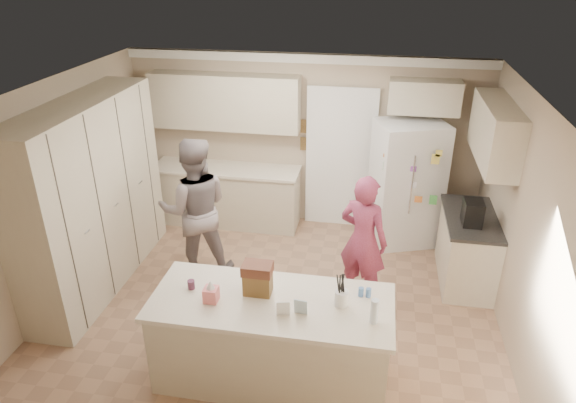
% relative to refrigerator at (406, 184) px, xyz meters
% --- Properties ---
extents(floor, '(5.20, 4.60, 0.02)m').
position_rel_refrigerator_xyz_m(floor, '(-1.52, -1.90, -0.91)').
color(floor, '#967154').
rests_on(floor, ground).
extents(ceiling, '(5.20, 4.60, 0.02)m').
position_rel_refrigerator_xyz_m(ceiling, '(-1.52, -1.90, 1.71)').
color(ceiling, white).
rests_on(ceiling, wall_back).
extents(wall_back, '(5.20, 0.02, 2.60)m').
position_rel_refrigerator_xyz_m(wall_back, '(-1.52, 0.41, 0.40)').
color(wall_back, tan).
rests_on(wall_back, ground).
extents(wall_front, '(5.20, 0.02, 2.60)m').
position_rel_refrigerator_xyz_m(wall_front, '(-1.52, -4.21, 0.40)').
color(wall_front, tan).
rests_on(wall_front, ground).
extents(wall_left, '(0.02, 4.60, 2.60)m').
position_rel_refrigerator_xyz_m(wall_left, '(-4.13, -1.90, 0.40)').
color(wall_left, tan).
rests_on(wall_left, ground).
extents(wall_right, '(0.02, 4.60, 2.60)m').
position_rel_refrigerator_xyz_m(wall_right, '(1.09, -1.90, 0.40)').
color(wall_right, tan).
rests_on(wall_right, ground).
extents(crown_back, '(5.20, 0.08, 0.12)m').
position_rel_refrigerator_xyz_m(crown_back, '(-1.52, 0.36, 1.63)').
color(crown_back, white).
rests_on(crown_back, wall_back).
extents(pantry_bank, '(0.60, 2.60, 2.35)m').
position_rel_refrigerator_xyz_m(pantry_bank, '(-3.82, -1.70, 0.28)').
color(pantry_bank, beige).
rests_on(pantry_bank, floor).
extents(back_base_cab, '(2.20, 0.60, 0.88)m').
position_rel_refrigerator_xyz_m(back_base_cab, '(-2.67, 0.10, -0.46)').
color(back_base_cab, beige).
rests_on(back_base_cab, floor).
extents(back_countertop, '(2.24, 0.63, 0.04)m').
position_rel_refrigerator_xyz_m(back_countertop, '(-2.67, 0.09, 0.00)').
color(back_countertop, beige).
rests_on(back_countertop, back_base_cab).
extents(back_upper_cab, '(2.20, 0.35, 0.80)m').
position_rel_refrigerator_xyz_m(back_upper_cab, '(-2.67, 0.22, 1.00)').
color(back_upper_cab, beige).
rests_on(back_upper_cab, wall_back).
extents(doorway_opening, '(0.90, 0.06, 2.10)m').
position_rel_refrigerator_xyz_m(doorway_opening, '(-0.97, 0.38, 0.15)').
color(doorway_opening, black).
rests_on(doorway_opening, floor).
extents(doorway_casing, '(1.02, 0.03, 2.22)m').
position_rel_refrigerator_xyz_m(doorway_casing, '(-0.97, 0.34, 0.15)').
color(doorway_casing, white).
rests_on(doorway_casing, floor).
extents(wall_frame_upper, '(0.15, 0.02, 0.20)m').
position_rel_refrigerator_xyz_m(wall_frame_upper, '(-1.50, 0.37, 0.65)').
color(wall_frame_upper, brown).
rests_on(wall_frame_upper, wall_back).
extents(wall_frame_lower, '(0.15, 0.02, 0.20)m').
position_rel_refrigerator_xyz_m(wall_frame_lower, '(-1.50, 0.37, 0.38)').
color(wall_frame_lower, brown).
rests_on(wall_frame_lower, wall_back).
extents(refrigerator, '(1.08, 0.96, 1.80)m').
position_rel_refrigerator_xyz_m(refrigerator, '(0.00, 0.00, 0.00)').
color(refrigerator, white).
rests_on(refrigerator, floor).
extents(fridge_seam, '(0.02, 0.02, 1.78)m').
position_rel_refrigerator_xyz_m(fridge_seam, '(0.00, -0.35, 0.00)').
color(fridge_seam, gray).
rests_on(fridge_seam, refrigerator).
extents(fridge_dispenser, '(0.22, 0.03, 0.35)m').
position_rel_refrigerator_xyz_m(fridge_dispenser, '(-0.22, -0.37, 0.25)').
color(fridge_dispenser, black).
rests_on(fridge_dispenser, refrigerator).
extents(fridge_handle_l, '(0.02, 0.02, 0.85)m').
position_rel_refrigerator_xyz_m(fridge_handle_l, '(-0.05, -0.37, 0.15)').
color(fridge_handle_l, silver).
rests_on(fridge_handle_l, refrigerator).
extents(fridge_handle_r, '(0.02, 0.02, 0.85)m').
position_rel_refrigerator_xyz_m(fridge_handle_r, '(0.05, -0.37, 0.15)').
color(fridge_handle_r, silver).
rests_on(fridge_handle_r, refrigerator).
extents(over_fridge_cab, '(0.95, 0.35, 0.45)m').
position_rel_refrigerator_xyz_m(over_fridge_cab, '(0.13, 0.22, 1.20)').
color(over_fridge_cab, beige).
rests_on(over_fridge_cab, wall_back).
extents(right_base_cab, '(0.60, 1.20, 0.88)m').
position_rel_refrigerator_xyz_m(right_base_cab, '(0.78, -0.90, -0.46)').
color(right_base_cab, beige).
rests_on(right_base_cab, floor).
extents(right_countertop, '(0.63, 1.24, 0.04)m').
position_rel_refrigerator_xyz_m(right_countertop, '(0.77, -0.90, 0.00)').
color(right_countertop, '#2D2B28').
rests_on(right_countertop, right_base_cab).
extents(right_upper_cab, '(0.35, 1.50, 0.70)m').
position_rel_refrigerator_xyz_m(right_upper_cab, '(0.90, -0.70, 1.05)').
color(right_upper_cab, beige).
rests_on(right_upper_cab, wall_right).
extents(coffee_maker, '(0.22, 0.28, 0.30)m').
position_rel_refrigerator_xyz_m(coffee_maker, '(0.73, -1.10, 0.17)').
color(coffee_maker, black).
rests_on(coffee_maker, right_countertop).
extents(island_base, '(2.20, 0.90, 0.88)m').
position_rel_refrigerator_xyz_m(island_base, '(-1.32, -3.00, -0.46)').
color(island_base, beige).
rests_on(island_base, floor).
extents(island_top, '(2.28, 0.96, 0.05)m').
position_rel_refrigerator_xyz_m(island_top, '(-1.32, -3.00, 0.00)').
color(island_top, beige).
rests_on(island_top, island_base).
extents(utensil_crock, '(0.13, 0.13, 0.15)m').
position_rel_refrigerator_xyz_m(utensil_crock, '(-0.67, -2.95, 0.10)').
color(utensil_crock, white).
rests_on(utensil_crock, island_top).
extents(tissue_box, '(0.13, 0.13, 0.14)m').
position_rel_refrigerator_xyz_m(tissue_box, '(-1.87, -3.10, 0.10)').
color(tissue_box, '#EE7577').
rests_on(tissue_box, island_top).
extents(tissue_plume, '(0.08, 0.08, 0.08)m').
position_rel_refrigerator_xyz_m(tissue_plume, '(-1.87, -3.10, 0.20)').
color(tissue_plume, white).
rests_on(tissue_plume, tissue_box).
extents(dollhouse_body, '(0.26, 0.18, 0.22)m').
position_rel_refrigerator_xyz_m(dollhouse_body, '(-1.47, -2.90, 0.14)').
color(dollhouse_body, brown).
rests_on(dollhouse_body, island_top).
extents(dollhouse_roof, '(0.28, 0.20, 0.10)m').
position_rel_refrigerator_xyz_m(dollhouse_roof, '(-1.47, -2.90, 0.30)').
color(dollhouse_roof, '#592D1E').
rests_on(dollhouse_roof, dollhouse_body).
extents(jam_jar, '(0.07, 0.07, 0.09)m').
position_rel_refrigerator_xyz_m(jam_jar, '(-2.12, -2.95, 0.07)').
color(jam_jar, '#59263F').
rests_on(jam_jar, island_top).
extents(greeting_card_a, '(0.12, 0.06, 0.16)m').
position_rel_refrigerator_xyz_m(greeting_card_a, '(-1.17, -3.20, 0.11)').
color(greeting_card_a, white).
rests_on(greeting_card_a, island_top).
extents(greeting_card_b, '(0.12, 0.05, 0.16)m').
position_rel_refrigerator_xyz_m(greeting_card_b, '(-1.02, -3.15, 0.11)').
color(greeting_card_b, silver).
rests_on(greeting_card_b, island_top).
extents(water_bottle, '(0.07, 0.07, 0.24)m').
position_rel_refrigerator_xyz_m(water_bottle, '(-0.37, -3.15, 0.14)').
color(water_bottle, silver).
rests_on(water_bottle, island_top).
extents(shaker_salt, '(0.05, 0.05, 0.09)m').
position_rel_refrigerator_xyz_m(shaker_salt, '(-0.50, -2.78, 0.07)').
color(shaker_salt, '#4B77B8').
rests_on(shaker_salt, island_top).
extents(shaker_pepper, '(0.05, 0.05, 0.09)m').
position_rel_refrigerator_xyz_m(shaker_pepper, '(-0.43, -2.78, 0.07)').
color(shaker_pepper, '#4B77B8').
rests_on(shaker_pepper, island_top).
extents(teen_boy, '(1.10, 0.97, 1.88)m').
position_rel_refrigerator_xyz_m(teen_boy, '(-2.65, -1.34, 0.04)').
color(teen_boy, gray).
rests_on(teen_boy, floor).
extents(teen_girl, '(0.70, 0.60, 1.64)m').
position_rel_refrigerator_xyz_m(teen_girl, '(-0.53, -1.55, -0.08)').
color(teen_girl, '#A0426D').
rests_on(teen_girl, floor).
extents(fridge_magnets, '(0.76, 0.02, 1.44)m').
position_rel_refrigerator_xyz_m(fridge_magnets, '(0.00, -0.36, 0.00)').
color(fridge_magnets, tan).
rests_on(fridge_magnets, refrigerator).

